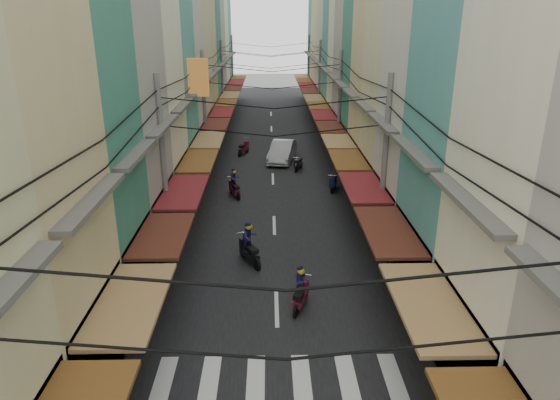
{
  "coord_description": "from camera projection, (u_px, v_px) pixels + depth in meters",
  "views": [
    {
      "loc": [
        -0.24,
        -18.27,
        10.41
      ],
      "look_at": [
        0.29,
        5.2,
        1.73
      ],
      "focal_mm": 32.0,
      "sensor_mm": 36.0,
      "label": 1
    }
  ],
  "objects": [
    {
      "name": "road",
      "position": [
        272.0,
        156.0,
        39.5
      ],
      "size": [
        10.0,
        80.0,
        0.02
      ],
      "primitive_type": "cube",
      "color": "black",
      "rests_on": "ground"
    },
    {
      "name": "pedestrians",
      "position": [
        191.0,
        222.0,
        24.21
      ],
      "size": [
        12.59,
        25.3,
        2.24
      ],
      "color": "black",
      "rests_on": "ground"
    },
    {
      "name": "parked_scooters",
      "position": [
        409.0,
        329.0,
        16.85
      ],
      "size": [
        12.79,
        14.44,
        1.0
      ],
      "color": "black",
      "rests_on": "ground"
    },
    {
      "name": "white_car",
      "position": [
        282.0,
        161.0,
        38.1
      ],
      "size": [
        5.69,
        3.09,
        1.9
      ],
      "primitive_type": "imported",
      "rotation": [
        0.0,
        0.0,
        -0.19
      ],
      "color": "#B8B9BD",
      "rests_on": "ground"
    },
    {
      "name": "building_row_left",
      "position": [
        151.0,
        26.0,
        32.72
      ],
      "size": [
        7.8,
        67.67,
        23.7
      ],
      "color": "beige",
      "rests_on": "ground"
    },
    {
      "name": "moving_scooters",
      "position": [
        268.0,
        206.0,
        27.62
      ],
      "size": [
        6.6,
        24.21,
        1.98
      ],
      "color": "black",
      "rests_on": "ground"
    },
    {
      "name": "sidewalk_right",
      "position": [
        354.0,
        155.0,
        39.63
      ],
      "size": [
        3.0,
        80.0,
        0.06
      ],
      "primitive_type": "cube",
      "color": "gray",
      "rests_on": "ground"
    },
    {
      "name": "sidewalk_left",
      "position": [
        190.0,
        156.0,
        39.36
      ],
      "size": [
        3.0,
        80.0,
        0.06
      ],
      "primitive_type": "cube",
      "color": "gray",
      "rests_on": "ground"
    },
    {
      "name": "ground",
      "position": [
        276.0,
        282.0,
        20.75
      ],
      "size": [
        160.0,
        160.0,
        0.0
      ],
      "primitive_type": "plane",
      "color": "slate",
      "rests_on": "ground"
    },
    {
      "name": "building_row_right",
      "position": [
        391.0,
        32.0,
        33.07
      ],
      "size": [
        7.8,
        68.98,
        22.59
      ],
      "color": "#3A8069",
      "rests_on": "ground"
    },
    {
      "name": "market_umbrella",
      "position": [
        434.0,
        239.0,
        19.24
      ],
      "size": [
        2.49,
        2.49,
        2.63
      ],
      "color": "#B2B2B7",
      "rests_on": "ground"
    },
    {
      "name": "bicycle",
      "position": [
        471.0,
        322.0,
        18.08
      ],
      "size": [
        1.73,
        1.1,
        1.12
      ],
      "primitive_type": "imported",
      "rotation": [
        0.0,
        0.0,
        1.24
      ],
      "color": "black",
      "rests_on": "ground"
    },
    {
      "name": "crosswalk",
      "position": [
        279.0,
        381.0,
        15.11
      ],
      "size": [
        7.55,
        2.4,
        0.01
      ],
      "color": "silver",
      "rests_on": "ground"
    },
    {
      "name": "utility_poles",
      "position": [
        272.0,
        78.0,
        32.54
      ],
      "size": [
        10.2,
        66.13,
        8.2
      ],
      "color": "slate",
      "rests_on": "ground"
    },
    {
      "name": "traffic_sign",
      "position": [
        417.0,
        235.0,
        19.62
      ],
      "size": [
        0.1,
        0.69,
        3.15
      ],
      "color": "slate",
      "rests_on": "ground"
    }
  ]
}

